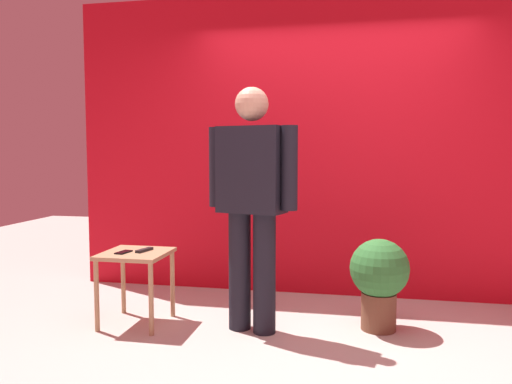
# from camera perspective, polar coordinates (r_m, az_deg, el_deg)

# --- Properties ---
(ground_plane) EXTENTS (12.00, 12.00, 0.00)m
(ground_plane) POSITION_cam_1_polar(r_m,az_deg,el_deg) (3.49, 7.62, -17.82)
(ground_plane) COLOR #B7B2A8
(back_wall_red) EXTENTS (4.93, 0.12, 2.79)m
(back_wall_red) POSITION_cam_1_polar(r_m,az_deg,el_deg) (4.62, 8.89, 5.40)
(back_wall_red) COLOR red
(back_wall_red) RESTS_ON ground_plane
(standing_person) EXTENTS (0.71, 0.35, 1.80)m
(standing_person) POSITION_cam_1_polar(r_m,az_deg,el_deg) (3.59, -0.48, -0.50)
(standing_person) COLOR black
(standing_person) RESTS_ON ground_plane
(side_table) EXTENTS (0.49, 0.49, 0.57)m
(side_table) POSITION_cam_1_polar(r_m,az_deg,el_deg) (3.94, -13.81, -8.11)
(side_table) COLOR tan
(side_table) RESTS_ON ground_plane
(cell_phone) EXTENTS (0.09, 0.15, 0.01)m
(cell_phone) POSITION_cam_1_polar(r_m,az_deg,el_deg) (3.90, -15.14, -6.76)
(cell_phone) COLOR black
(cell_phone) RESTS_ON side_table
(tv_remote) EXTENTS (0.09, 0.18, 0.02)m
(tv_remote) POSITION_cam_1_polar(r_m,az_deg,el_deg) (3.92, -12.85, -6.59)
(tv_remote) COLOR black
(tv_remote) RESTS_ON side_table
(potted_plant) EXTENTS (0.44, 0.44, 0.69)m
(potted_plant) POSITION_cam_1_polar(r_m,az_deg,el_deg) (3.83, 14.14, -9.47)
(potted_plant) COLOR brown
(potted_plant) RESTS_ON ground_plane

